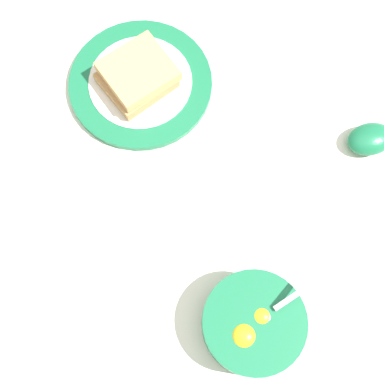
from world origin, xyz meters
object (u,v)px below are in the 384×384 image
egg_bowl (253,323)px  toast_sandwich (137,76)px  soup_spoon (377,138)px  toast_plate (141,83)px

egg_bowl → toast_sandwich: egg_bowl is taller
soup_spoon → egg_bowl: bearing=79.6°
toast_plate → soup_spoon: soup_spoon is taller
soup_spoon → toast_sandwich: bearing=10.7°
toast_plate → soup_spoon: (-0.36, -0.07, 0.01)m
toast_plate → toast_sandwich: bearing=47.6°
toast_plate → toast_sandwich: size_ratio=1.65×
toast_sandwich → soup_spoon: size_ratio=1.00×
egg_bowl → toast_plate: (0.30, -0.26, -0.02)m
toast_plate → toast_sandwich: 0.03m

